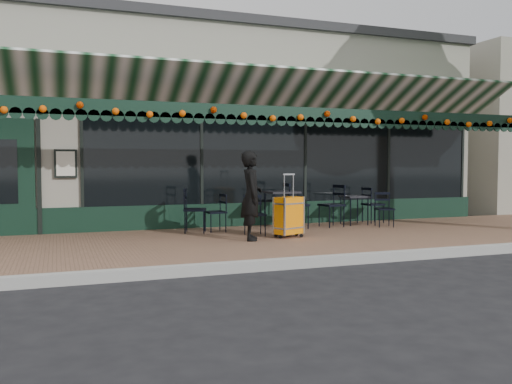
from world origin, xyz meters
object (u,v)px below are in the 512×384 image
object	(u,v)px
chair_a_front	(384,209)
chair_b_front	(255,215)
woman	(251,196)
chair_a_left	(332,205)
chair_b_right	(296,205)
suitcase	(289,216)
cafe_table_a	(354,199)
cafe_table_b	(281,195)
chair_b_left	(215,213)
chair_a_right	(373,205)
chair_solo	(195,210)

from	to	relation	value
chair_a_front	chair_b_front	xyz separation A→B (m)	(-3.08, -0.35, 0.01)
woman	chair_a_left	xyz separation A→B (m)	(2.30, 1.32, -0.32)
woman	chair_b_right	xyz separation A→B (m)	(1.47, 1.34, -0.30)
suitcase	woman	bearing A→B (deg)	165.45
cafe_table_a	chair_a_left	world-z (taller)	chair_a_left
cafe_table_a	cafe_table_b	xyz separation A→B (m)	(-1.78, -0.07, 0.12)
cafe_table_b	chair_b_right	bearing A→B (deg)	-18.57
cafe_table_a	cafe_table_b	world-z (taller)	cafe_table_b
cafe_table_a	chair_a_front	world-z (taller)	chair_a_front
chair_b_right	chair_b_front	xyz separation A→B (m)	(-1.20, -0.77, -0.10)
chair_a_left	chair_b_right	size ratio (longest dim) A/B	0.95
chair_b_front	chair_a_left	bearing A→B (deg)	25.59
chair_b_front	chair_b_right	bearing A→B (deg)	37.98
chair_a_front	chair_b_left	distance (m)	3.65
chair_a_right	chair_a_front	size ratio (longest dim) A/B	1.10
cafe_table_b	chair_a_right	world-z (taller)	chair_a_right
chair_a_front	chair_b_front	bearing A→B (deg)	-157.58
chair_a_left	chair_a_right	world-z (taller)	chair_a_left
woman	chair_a_right	xyz separation A→B (m)	(3.56, 1.69, -0.37)
chair_b_left	chair_solo	xyz separation A→B (m)	(-0.41, 0.02, 0.06)
woman	chair_b_left	bearing A→B (deg)	28.47
cafe_table_a	chair_b_left	size ratio (longest dim) A/B	0.84
chair_a_front	woman	bearing A→B (deg)	-148.70
cafe_table_a	chair_solo	size ratio (longest dim) A/B	0.73
woman	chair_b_front	world-z (taller)	woman
chair_a_front	chair_b_right	distance (m)	1.93
cafe_table_a	chair_a_right	distance (m)	0.64
chair_a_left	chair_b_left	distance (m)	2.57
woman	cafe_table_b	bearing A→B (deg)	-22.39
chair_a_left	chair_a_front	size ratio (longest dim) A/B	1.22
chair_b_left	chair_solo	world-z (taller)	chair_solo
chair_b_left	chair_b_right	xyz separation A→B (m)	(1.75, -0.00, 0.10)
chair_a_right	cafe_table_a	bearing A→B (deg)	102.65
woman	cafe_table_a	size ratio (longest dim) A/B	2.44
chair_b_left	chair_a_right	bearing A→B (deg)	89.61
woman	suitcase	world-z (taller)	woman
suitcase	chair_a_right	bearing A→B (deg)	6.86
woman	cafe_table_b	xyz separation A→B (m)	(1.18, 1.44, -0.08)
chair_b_left	chair_b_front	xyz separation A→B (m)	(0.55, -0.77, 0.00)
woman	cafe_table_a	xyz separation A→B (m)	(2.96, 1.51, -0.21)
chair_b_left	chair_solo	distance (m)	0.41
woman	chair_solo	world-z (taller)	woman
chair_a_left	suitcase	bearing A→B (deg)	-59.91
woman	suitcase	size ratio (longest dim) A/B	1.35
woman	chair_b_right	world-z (taller)	woman
suitcase	chair_b_left	size ratio (longest dim) A/B	1.51
chair_b_right	chair_b_front	distance (m)	1.43
chair_b_right	chair_solo	xyz separation A→B (m)	(-2.15, 0.03, -0.04)
cafe_table_a	chair_a_right	size ratio (longest dim) A/B	0.77
cafe_table_b	chair_b_left	distance (m)	1.49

